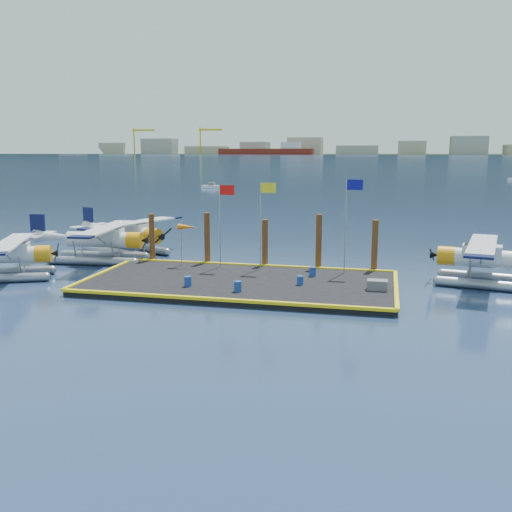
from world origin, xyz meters
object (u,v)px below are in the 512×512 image
(drum_1, at_px, (238,286))
(piling_2, at_px, (265,245))
(piling_3, at_px, (319,244))
(flagpole_blue, at_px, (349,212))
(flagpole_red, at_px, (223,213))
(seaplane_b, at_px, (102,242))
(piling_0, at_px, (152,239))
(piling_1, at_px, (207,240))
(drum_3, at_px, (188,281))
(piling_4, at_px, (375,248))
(windsock, at_px, (187,228))
(seaplane_d, at_px, (488,262))
(flagpole_yellow, at_px, (263,212))
(seaplane_a, at_px, (6,257))
(seaplane_c, at_px, (131,236))
(crate, at_px, (377,285))
(drum_4, at_px, (313,272))
(drum_2, at_px, (300,280))

(drum_1, relative_size, piling_2, 0.17)
(piling_3, bearing_deg, flagpole_blue, -36.07)
(flagpole_blue, relative_size, piling_3, 1.51)
(flagpole_red, bearing_deg, seaplane_b, 171.42)
(piling_0, distance_m, piling_1, 4.50)
(drum_3, relative_size, piling_4, 0.16)
(windsock, bearing_deg, seaplane_d, -0.12)
(drum_1, distance_m, drum_3, 3.47)
(flagpole_yellow, bearing_deg, drum_1, -90.98)
(seaplane_a, distance_m, seaplane_c, 11.50)
(piling_1, xyz_separation_m, piling_2, (4.50, 0.00, -0.20))
(crate, bearing_deg, drum_4, 146.21)
(seaplane_a, relative_size, flagpole_blue, 1.49)
(drum_2, relative_size, flagpole_yellow, 0.09)
(piling_2, bearing_deg, seaplane_a, -157.59)
(seaplane_a, relative_size, drum_4, 15.15)
(piling_0, xyz_separation_m, piling_2, (9.00, 0.00, -0.10))
(seaplane_d, height_order, drum_4, seaplane_d)
(flagpole_red, relative_size, windsock, 1.92)
(flagpole_red, height_order, flagpole_blue, flagpole_blue)
(seaplane_c, distance_m, piling_0, 5.13)
(drum_3, height_order, flagpole_red, flagpole_red)
(flagpole_yellow, bearing_deg, drum_2, -51.29)
(drum_1, bearing_deg, crate, 15.80)
(drum_4, xyz_separation_m, piling_2, (-3.98, 3.08, 1.18))
(drum_2, bearing_deg, piling_2, 121.53)
(seaplane_b, distance_m, flagpole_red, 10.91)
(piling_0, distance_m, piling_2, 9.00)
(drum_4, height_order, piling_3, piling_3)
(seaplane_b, height_order, piling_2, piling_2)
(seaplane_b, distance_m, seaplane_d, 28.68)
(piling_4, bearing_deg, flagpole_blue, -138.42)
(seaplane_d, height_order, drum_2, seaplane_d)
(piling_0, xyz_separation_m, piling_4, (17.00, 0.00, 0.00))
(drum_1, xyz_separation_m, flagpole_red, (-2.88, 6.75, 3.67))
(seaplane_d, bearing_deg, seaplane_b, 97.68)
(drum_2, relative_size, piling_1, 0.14)
(seaplane_c, height_order, drum_4, seaplane_c)
(seaplane_d, bearing_deg, flagpole_red, 100.78)
(seaplane_c, height_order, flagpole_red, flagpole_red)
(drum_3, bearing_deg, flagpole_red, 85.02)
(seaplane_d, xyz_separation_m, piling_3, (-11.40, 1.64, 0.51))
(seaplane_b, height_order, flagpole_blue, flagpole_blue)
(drum_2, distance_m, piling_3, 5.95)
(drum_4, relative_size, piling_0, 0.16)
(seaplane_c, relative_size, piling_1, 2.48)
(seaplane_c, height_order, windsock, seaplane_c)
(windsock, bearing_deg, flagpole_red, 0.00)
(piling_2, bearing_deg, piling_1, 180.00)
(seaplane_a, distance_m, piling_0, 10.54)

